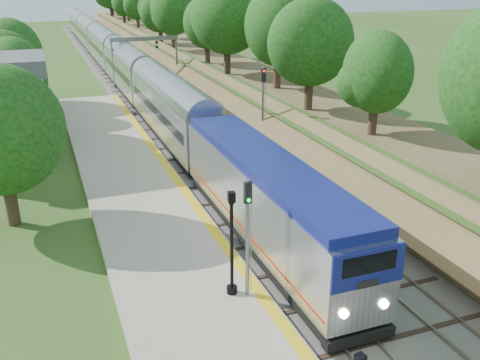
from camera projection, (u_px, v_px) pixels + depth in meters
name	position (u px, v px, depth m)	size (l,w,h in m)	color
trackbed	(136.00, 80.00, 71.82)	(9.50, 170.00, 0.28)	#4C4944
platform	(151.00, 219.00, 31.08)	(6.40, 68.00, 0.38)	#AB9F8A
yellow_stripe	(198.00, 209.00, 31.95)	(0.55, 68.00, 0.01)	gold
embankment	(195.00, 62.00, 73.89)	(10.64, 170.00, 11.70)	brown
signal_gantry	(145.00, 48.00, 65.89)	(8.40, 0.38, 6.20)	slate
trees_behind_platform	(31.00, 137.00, 31.60)	(7.82, 53.32, 7.21)	#332316
train	(116.00, 60.00, 73.08)	(3.11, 124.53, 4.57)	black
lamppost_far	(232.00, 250.00, 22.88)	(0.48, 0.48, 4.84)	black
signal_platform	(248.00, 226.00, 22.37)	(0.32, 0.25, 5.42)	slate
signal_farside	(263.00, 99.00, 42.44)	(0.36, 0.29, 6.61)	slate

